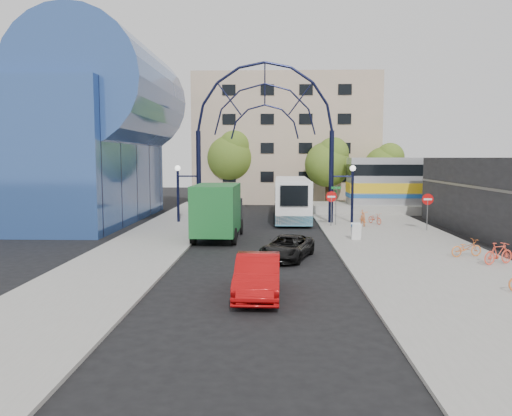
{
  "coord_description": "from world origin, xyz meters",
  "views": [
    {
      "loc": [
        0.65,
        -23.62,
        4.99
      ],
      "look_at": [
        -0.38,
        6.0,
        2.0
      ],
      "focal_mm": 35.0,
      "sensor_mm": 36.0,
      "label": 1
    }
  ],
  "objects_px": {
    "black_suv": "(287,247)",
    "bike_near_a": "(375,218)",
    "sandwich_board": "(356,229)",
    "bike_near_b": "(363,218)",
    "tree_north_c": "(386,165)",
    "bike_far_b": "(498,253)",
    "train_car": "(488,181)",
    "red_sedan": "(258,276)",
    "gateway_arch": "(265,110)",
    "bike_far_a": "(466,248)",
    "city_bus": "(292,198)",
    "green_truck": "(218,212)",
    "tree_north_a": "(329,162)",
    "do_not_enter_sign": "(428,203)",
    "stop_sign": "(331,200)",
    "street_name_sign": "(336,197)"
  },
  "relations": [
    {
      "from": "bike_far_a",
      "to": "gateway_arch",
      "type": "bearing_deg",
      "value": 22.76
    },
    {
      "from": "train_car",
      "to": "red_sedan",
      "type": "height_order",
      "value": "train_car"
    },
    {
      "from": "bike_far_a",
      "to": "black_suv",
      "type": "bearing_deg",
      "value": 76.65
    },
    {
      "from": "train_car",
      "to": "tree_north_c",
      "type": "xyz_separation_m",
      "value": [
        -7.88,
        5.93,
        1.37
      ]
    },
    {
      "from": "red_sedan",
      "to": "bike_far_a",
      "type": "xyz_separation_m",
      "value": [
        10.09,
        6.94,
        -0.19
      ]
    },
    {
      "from": "tree_north_a",
      "to": "red_sedan",
      "type": "relative_size",
      "value": 1.55
    },
    {
      "from": "red_sedan",
      "to": "bike_far_a",
      "type": "distance_m",
      "value": 12.25
    },
    {
      "from": "city_bus",
      "to": "bike_far_a",
      "type": "relative_size",
      "value": 7.25
    },
    {
      "from": "tree_north_c",
      "to": "gateway_arch",
      "type": "bearing_deg",
      "value": -131.04
    },
    {
      "from": "bike_far_b",
      "to": "stop_sign",
      "type": "bearing_deg",
      "value": 2.16
    },
    {
      "from": "black_suv",
      "to": "green_truck",
      "type": "bearing_deg",
      "value": 141.54
    },
    {
      "from": "bike_near_a",
      "to": "train_car",
      "type": "bearing_deg",
      "value": 11.58
    },
    {
      "from": "stop_sign",
      "to": "do_not_enter_sign",
      "type": "relative_size",
      "value": 1.01
    },
    {
      "from": "train_car",
      "to": "bike_near_b",
      "type": "relative_size",
      "value": 13.61
    },
    {
      "from": "black_suv",
      "to": "bike_near_a",
      "type": "height_order",
      "value": "black_suv"
    },
    {
      "from": "city_bus",
      "to": "red_sedan",
      "type": "xyz_separation_m",
      "value": [
        -2.06,
        -22.94,
        -0.97
      ]
    },
    {
      "from": "do_not_enter_sign",
      "to": "tree_north_a",
      "type": "bearing_deg",
      "value": 107.03
    },
    {
      "from": "red_sedan",
      "to": "bike_far_b",
      "type": "distance_m",
      "value": 12.05
    },
    {
      "from": "stop_sign",
      "to": "bike_far_a",
      "type": "distance_m",
      "value": 12.34
    },
    {
      "from": "tree_north_a",
      "to": "city_bus",
      "type": "xyz_separation_m",
      "value": [
        -3.95,
        -8.93,
        -2.89
      ]
    },
    {
      "from": "street_name_sign",
      "to": "bike_near_b",
      "type": "xyz_separation_m",
      "value": [
        1.9,
        -0.44,
        -1.46
      ]
    },
    {
      "from": "sandwich_board",
      "to": "bike_near_b",
      "type": "distance_m",
      "value": 6.36
    },
    {
      "from": "train_car",
      "to": "bike_near_a",
      "type": "relative_size",
      "value": 16.5
    },
    {
      "from": "do_not_enter_sign",
      "to": "tree_north_c",
      "type": "distance_m",
      "value": 18.11
    },
    {
      "from": "sandwich_board",
      "to": "black_suv",
      "type": "height_order",
      "value": "black_suv"
    },
    {
      "from": "do_not_enter_sign",
      "to": "red_sedan",
      "type": "relative_size",
      "value": 0.55
    },
    {
      "from": "gateway_arch",
      "to": "sandwich_board",
      "type": "relative_size",
      "value": 13.8
    },
    {
      "from": "do_not_enter_sign",
      "to": "city_bus",
      "type": "height_order",
      "value": "city_bus"
    },
    {
      "from": "stop_sign",
      "to": "street_name_sign",
      "type": "bearing_deg",
      "value": 56.36
    },
    {
      "from": "green_truck",
      "to": "bike_far_b",
      "type": "bearing_deg",
      "value": -27.16
    },
    {
      "from": "tree_north_c",
      "to": "bike_near_a",
      "type": "distance_m",
      "value": 15.68
    },
    {
      "from": "do_not_enter_sign",
      "to": "green_truck",
      "type": "relative_size",
      "value": 0.36
    },
    {
      "from": "sandwich_board",
      "to": "bike_far_a",
      "type": "height_order",
      "value": "sandwich_board"
    },
    {
      "from": "gateway_arch",
      "to": "black_suv",
      "type": "distance_m",
      "value": 15.57
    },
    {
      "from": "red_sedan",
      "to": "bike_near_a",
      "type": "bearing_deg",
      "value": 67.76
    },
    {
      "from": "black_suv",
      "to": "bike_far_b",
      "type": "relative_size",
      "value": 2.5
    },
    {
      "from": "street_name_sign",
      "to": "bike_far_b",
      "type": "height_order",
      "value": "street_name_sign"
    },
    {
      "from": "bike_far_a",
      "to": "tree_north_a",
      "type": "bearing_deg",
      "value": -6.07
    },
    {
      "from": "tree_north_a",
      "to": "tree_north_c",
      "type": "xyz_separation_m",
      "value": [
        6.0,
        2.0,
        -0.33
      ]
    },
    {
      "from": "street_name_sign",
      "to": "sandwich_board",
      "type": "xyz_separation_m",
      "value": [
        0.4,
        -6.62,
        -1.39
      ]
    },
    {
      "from": "sandwich_board",
      "to": "bike_far_b",
      "type": "bearing_deg",
      "value": -51.37
    },
    {
      "from": "train_car",
      "to": "tree_north_c",
      "type": "bearing_deg",
      "value": 143.04
    },
    {
      "from": "gateway_arch",
      "to": "bike_far_a",
      "type": "relative_size",
      "value": 8.23
    },
    {
      "from": "tree_north_c",
      "to": "red_sedan",
      "type": "distance_m",
      "value": 36.11
    },
    {
      "from": "black_suv",
      "to": "red_sedan",
      "type": "height_order",
      "value": "red_sedan"
    },
    {
      "from": "green_truck",
      "to": "sandwich_board",
      "type": "bearing_deg",
      "value": -3.49
    },
    {
      "from": "do_not_enter_sign",
      "to": "tree_north_c",
      "type": "xyz_separation_m",
      "value": [
        1.12,
        17.93,
        2.3
      ]
    },
    {
      "from": "train_car",
      "to": "street_name_sign",
      "type": "bearing_deg",
      "value": -147.58
    },
    {
      "from": "green_truck",
      "to": "bike_near_a",
      "type": "relative_size",
      "value": 4.47
    },
    {
      "from": "black_suv",
      "to": "bike_far_b",
      "type": "height_order",
      "value": "black_suv"
    }
  ]
}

